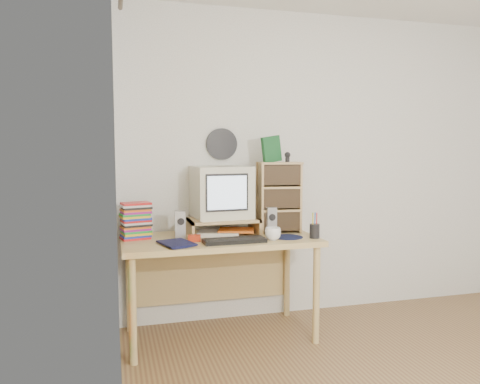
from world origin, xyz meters
TOP-DOWN VIEW (x-y plane):
  - back_wall at (0.00, 1.75)m, footprint 3.50×0.00m
  - left_wall at (-1.75, 0.00)m, footprint 0.00×3.50m
  - curtain at (-1.71, 0.48)m, footprint 0.00×2.20m
  - wall_disc at (-0.93, 1.73)m, footprint 0.25×0.02m
  - desk at (-1.03, 1.44)m, footprint 1.40×0.70m
  - monitor_riser at (-0.98, 1.48)m, footprint 0.52×0.30m
  - crt_monitor at (-0.97, 1.53)m, footprint 0.44×0.44m
  - speaker_left at (-1.31, 1.42)m, footprint 0.08×0.08m
  - speaker_right at (-0.63, 1.42)m, footprint 0.08×0.08m
  - keyboard at (-0.97, 1.17)m, footprint 0.44×0.16m
  - dvd_stack at (-1.62, 1.49)m, footprint 0.22×0.18m
  - cd_rack at (-0.53, 1.47)m, footprint 0.34×0.21m
  - mug at (-0.69, 1.18)m, footprint 0.12×0.12m
  - diary at (-1.46, 1.16)m, footprint 0.27×0.23m
  - mousepad at (-0.55, 1.25)m, footprint 0.26×0.26m
  - pen_cup at (-0.38, 1.17)m, footprint 0.08×0.08m
  - papers at (-0.96, 1.47)m, footprint 0.36×0.31m
  - red_box at (-1.23, 1.28)m, footprint 0.10×0.07m
  - game_box at (-0.60, 1.47)m, footprint 0.16×0.07m
  - webcam at (-0.48, 1.44)m, footprint 0.05×0.05m

SIDE VIEW (x-z plane):
  - desk at x=-1.03m, z-range 0.24..0.99m
  - mousepad at x=-0.55m, z-range 0.75..0.75m
  - keyboard at x=-0.97m, z-range 0.75..0.78m
  - papers at x=-0.96m, z-range 0.75..0.79m
  - red_box at x=-1.23m, z-range 0.75..0.79m
  - diary at x=-1.46m, z-range 0.75..0.80m
  - mug at x=-0.69m, z-range 0.75..0.84m
  - pen_cup at x=-0.38m, z-range 0.75..0.89m
  - monitor_riser at x=-0.98m, z-range 0.78..0.90m
  - speaker_left at x=-1.31m, z-range 0.75..0.95m
  - speaker_right at x=-0.63m, z-range 0.75..0.95m
  - dvd_stack at x=-1.62m, z-range 0.75..1.03m
  - cd_rack at x=-0.53m, z-range 0.75..1.29m
  - crt_monitor at x=-0.97m, z-range 0.87..1.26m
  - curtain at x=-1.71m, z-range 0.05..2.25m
  - back_wall at x=0.00m, z-range -0.50..3.00m
  - left_wall at x=-1.75m, z-range -0.50..3.00m
  - webcam at x=-0.48m, z-range 1.29..1.37m
  - game_box at x=-0.60m, z-range 1.29..1.49m
  - wall_disc at x=-0.93m, z-range 1.30..1.55m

